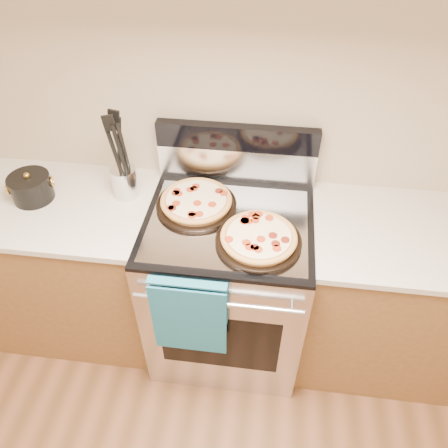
# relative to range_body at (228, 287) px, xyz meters

# --- Properties ---
(wall_back) EXTENTS (4.00, 0.00, 4.00)m
(wall_back) POSITION_rel_range_body_xyz_m (0.00, 0.35, 0.90)
(wall_back) COLOR #C1A98B
(wall_back) RESTS_ON ground
(range_body) EXTENTS (0.76, 0.68, 0.90)m
(range_body) POSITION_rel_range_body_xyz_m (0.00, 0.00, 0.00)
(range_body) COLOR #B7B7BC
(range_body) RESTS_ON ground
(oven_window) EXTENTS (0.56, 0.01, 0.40)m
(oven_window) POSITION_rel_range_body_xyz_m (0.00, -0.34, 0.00)
(oven_window) COLOR black
(oven_window) RESTS_ON range_body
(cooktop) EXTENTS (0.76, 0.68, 0.02)m
(cooktop) POSITION_rel_range_body_xyz_m (0.00, 0.00, 0.46)
(cooktop) COLOR black
(cooktop) RESTS_ON range_body
(backsplash_lower) EXTENTS (0.76, 0.06, 0.18)m
(backsplash_lower) POSITION_rel_range_body_xyz_m (0.00, 0.31, 0.56)
(backsplash_lower) COLOR silver
(backsplash_lower) RESTS_ON cooktop
(backsplash_upper) EXTENTS (0.76, 0.06, 0.12)m
(backsplash_upper) POSITION_rel_range_body_xyz_m (0.00, 0.31, 0.71)
(backsplash_upper) COLOR black
(backsplash_upper) RESTS_ON backsplash_lower
(oven_handle) EXTENTS (0.70, 0.03, 0.03)m
(oven_handle) POSITION_rel_range_body_xyz_m (0.00, -0.38, 0.35)
(oven_handle) COLOR silver
(oven_handle) RESTS_ON range_body
(dish_towel) EXTENTS (0.32, 0.05, 0.42)m
(dish_towel) POSITION_rel_range_body_xyz_m (-0.12, -0.38, 0.25)
(dish_towel) COLOR #1C658D
(dish_towel) RESTS_ON oven_handle
(foil_sheet) EXTENTS (0.70, 0.55, 0.01)m
(foil_sheet) POSITION_rel_range_body_xyz_m (0.00, -0.03, 0.47)
(foil_sheet) COLOR gray
(foil_sheet) RESTS_ON cooktop
(cabinet_left) EXTENTS (1.00, 0.62, 0.88)m
(cabinet_left) POSITION_rel_range_body_xyz_m (-0.88, 0.03, -0.01)
(cabinet_left) COLOR brown
(cabinet_left) RESTS_ON ground
(countertop_left) EXTENTS (1.02, 0.64, 0.03)m
(countertop_left) POSITION_rel_range_body_xyz_m (-0.88, 0.03, 0.45)
(countertop_left) COLOR beige
(countertop_left) RESTS_ON cabinet_left
(cabinet_right) EXTENTS (1.00, 0.62, 0.88)m
(cabinet_right) POSITION_rel_range_body_xyz_m (0.88, 0.03, -0.01)
(cabinet_right) COLOR brown
(cabinet_right) RESTS_ON ground
(countertop_right) EXTENTS (1.02, 0.64, 0.03)m
(countertop_right) POSITION_rel_range_body_xyz_m (0.88, 0.03, 0.45)
(countertop_right) COLOR beige
(countertop_right) RESTS_ON cabinet_right
(pepperoni_pizza_back) EXTENTS (0.39, 0.39, 0.05)m
(pepperoni_pizza_back) POSITION_rel_range_body_xyz_m (-0.16, 0.07, 0.50)
(pepperoni_pizza_back) COLOR #B97338
(pepperoni_pizza_back) RESTS_ON foil_sheet
(pepperoni_pizza_front) EXTENTS (0.44, 0.44, 0.05)m
(pepperoni_pizza_front) POSITION_rel_range_body_xyz_m (0.14, -0.13, 0.50)
(pepperoni_pizza_front) COLOR #B97338
(pepperoni_pizza_front) RESTS_ON foil_sheet
(utensil_crock) EXTENTS (0.15, 0.15, 0.15)m
(utensil_crock) POSITION_rel_range_body_xyz_m (-0.51, 0.13, 0.53)
(utensil_crock) COLOR silver
(utensil_crock) RESTS_ON countertop_left
(saucepan) EXTENTS (0.25, 0.25, 0.11)m
(saucepan) POSITION_rel_range_body_xyz_m (-0.94, 0.05, 0.52)
(saucepan) COLOR black
(saucepan) RESTS_ON countertop_left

